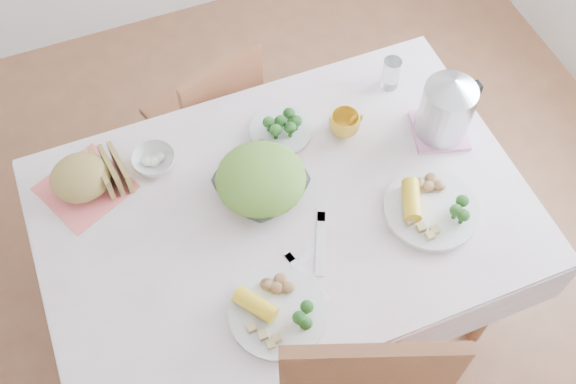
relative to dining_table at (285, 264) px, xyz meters
name	(u,v)px	position (x,y,z in m)	size (l,w,h in m)	color
floor	(285,305)	(0.00, 0.00, -0.38)	(3.60, 3.60, 0.00)	brown
dining_table	(285,264)	(0.00, 0.00, 0.00)	(1.40, 0.90, 0.75)	brown
tablecloth	(284,210)	(0.00, 0.00, 0.38)	(1.50, 1.00, 0.01)	white
chair_far	(202,104)	(-0.06, 0.74, 0.09)	(0.37, 0.37, 0.83)	brown
salad_bowl	(261,185)	(-0.04, 0.09, 0.42)	(0.26, 0.26, 0.06)	white
dinner_plate_left	(278,313)	(-0.15, -0.32, 0.40)	(0.28, 0.28, 0.02)	white
dinner_plate_right	(431,210)	(0.41, -0.18, 0.40)	(0.29, 0.29, 0.02)	white
broccoli_plate	(281,130)	(0.10, 0.28, 0.40)	(0.21, 0.21, 0.02)	beige
napkin	(86,188)	(-0.55, 0.31, 0.39)	(0.24, 0.24, 0.00)	#FF6C6A
bread_loaf	(81,178)	(-0.55, 0.31, 0.45)	(0.19, 0.18, 0.11)	olive
fruit_bowl	(154,161)	(-0.33, 0.31, 0.41)	(0.14, 0.14, 0.04)	white
yellow_mug	(344,124)	(0.29, 0.21, 0.43)	(0.10, 0.10, 0.08)	gold
glass_tumbler	(391,72)	(0.52, 0.33, 0.45)	(0.06, 0.06, 0.12)	white
pink_tray	(439,130)	(0.59, 0.09, 0.40)	(0.18, 0.18, 0.01)	#F495C5
electric_kettle	(446,108)	(0.59, 0.09, 0.51)	(0.17, 0.17, 0.24)	#B2B5BA
fork_left	(306,277)	(-0.03, -0.24, 0.39)	(0.02, 0.19, 0.00)	silver
fork_right	(320,243)	(0.06, -0.15, 0.39)	(0.03, 0.22, 0.00)	silver
knife	(291,274)	(-0.07, -0.21, 0.39)	(0.02, 0.19, 0.00)	silver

